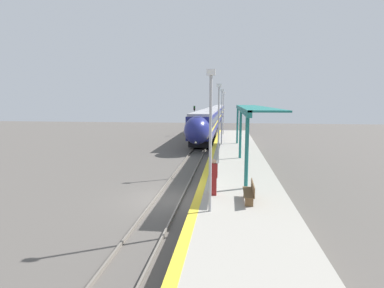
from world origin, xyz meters
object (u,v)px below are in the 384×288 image
object	(u,v)px
platform_bench	(250,191)
lamppost_near	(211,133)
railway_signal	(194,117)
lamppost_mid	(219,119)
lamppost_far	(222,113)
lamppost_farthest	(223,111)
person_waiting	(214,176)
train	(216,114)

from	to	relation	value
platform_bench	lamppost_near	distance (m)	3.62
railway_signal	lamppost_mid	distance (m)	26.60
lamppost_far	lamppost_farthest	size ratio (longest dim) A/B	1.00
person_waiting	railway_signal	xyz separation A→B (m)	(-4.82, 33.84, 1.04)
lamppost_mid	lamppost_farthest	world-z (taller)	same
lamppost_far	lamppost_mid	bearing A→B (deg)	-90.00
platform_bench	railway_signal	xyz separation A→B (m)	(-6.53, 34.59, 1.51)
platform_bench	lamppost_farthest	distance (m)	28.42
train	lamppost_far	bearing A→B (deg)	-86.73
train	railway_signal	size ratio (longest dim) A/B	19.92
train	lamppost_near	world-z (taller)	lamppost_near
person_waiting	lamppost_far	xyz separation A→B (m)	(-0.05, 17.59, 2.35)
train	lamppost_farthest	bearing A→B (deg)	-85.80
railway_signal	train	bearing A→B (deg)	85.44
person_waiting	lamppost_near	distance (m)	3.21
person_waiting	lamppost_near	xyz separation A→B (m)	(-0.05, -2.18, 2.35)
railway_signal	person_waiting	bearing A→B (deg)	-81.89
platform_bench	railway_signal	bearing A→B (deg)	100.69
lamppost_mid	railway_signal	bearing A→B (deg)	100.35
train	lamppost_farthest	xyz separation A→B (m)	(2.53, -34.47, 1.85)
train	person_waiting	distance (m)	62.00
train	railway_signal	bearing A→B (deg)	-94.56
lamppost_near	lamppost_far	bearing A→B (deg)	90.00
platform_bench	lamppost_near	size ratio (longest dim) A/B	0.31
lamppost_mid	lamppost_farthest	bearing A→B (deg)	90.00
person_waiting	lamppost_mid	bearing A→B (deg)	90.35
platform_bench	lamppost_near	bearing A→B (deg)	-140.81
person_waiting	lamppost_mid	world-z (taller)	lamppost_mid
train	lamppost_near	size ratio (longest dim) A/B	16.14
lamppost_near	railway_signal	bearing A→B (deg)	97.55
platform_bench	lamppost_mid	bearing A→B (deg)	101.75
lamppost_mid	lamppost_near	bearing A→B (deg)	-90.00
platform_bench	lamppost_farthest	bearing A→B (deg)	93.56
lamppost_near	lamppost_mid	distance (m)	9.89
train	lamppost_farthest	size ratio (longest dim) A/B	16.14
lamppost_near	lamppost_farthest	size ratio (longest dim) A/B	1.00
platform_bench	railway_signal	distance (m)	35.24
train	lamppost_mid	bearing A→B (deg)	-87.33
person_waiting	lamppost_far	distance (m)	17.75
lamppost_near	lamppost_farthest	world-z (taller)	same
train	lamppost_farthest	distance (m)	34.62
lamppost_near	lamppost_mid	world-z (taller)	same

